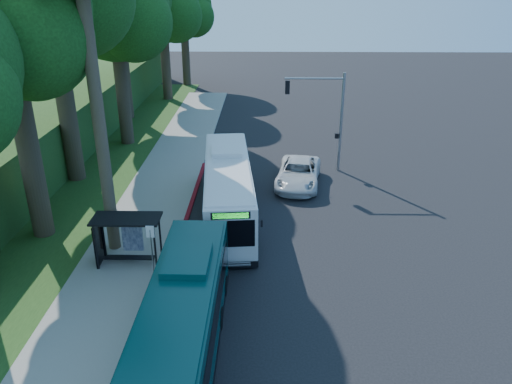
{
  "coord_description": "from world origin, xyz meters",
  "views": [
    {
      "loc": [
        -0.5,
        -23.81,
        13.04
      ],
      "look_at": [
        -0.96,
        1.0,
        2.17
      ],
      "focal_mm": 35.0,
      "sensor_mm": 36.0,
      "label": 1
    }
  ],
  "objects_px": {
    "bus_shelter": "(123,230)",
    "pickup": "(298,173)",
    "teal_bus": "(182,325)",
    "white_bus": "(228,187)"
  },
  "relations": [
    {
      "from": "bus_shelter",
      "to": "pickup",
      "type": "height_order",
      "value": "bus_shelter"
    },
    {
      "from": "bus_shelter",
      "to": "pickup",
      "type": "distance_m",
      "value": 13.58
    },
    {
      "from": "bus_shelter",
      "to": "pickup",
      "type": "relative_size",
      "value": 0.54
    },
    {
      "from": "bus_shelter",
      "to": "white_bus",
      "type": "bearing_deg",
      "value": 49.61
    },
    {
      "from": "bus_shelter",
      "to": "teal_bus",
      "type": "relative_size",
      "value": 0.28
    },
    {
      "from": "bus_shelter",
      "to": "teal_bus",
      "type": "bearing_deg",
      "value": -60.09
    },
    {
      "from": "bus_shelter",
      "to": "pickup",
      "type": "bearing_deg",
      "value": 48.28
    },
    {
      "from": "white_bus",
      "to": "teal_bus",
      "type": "height_order",
      "value": "white_bus"
    },
    {
      "from": "teal_bus",
      "to": "white_bus",
      "type": "bearing_deg",
      "value": 86.68
    },
    {
      "from": "teal_bus",
      "to": "pickup",
      "type": "xyz_separation_m",
      "value": [
        5.14,
        16.84,
        -0.82
      ]
    }
  ]
}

